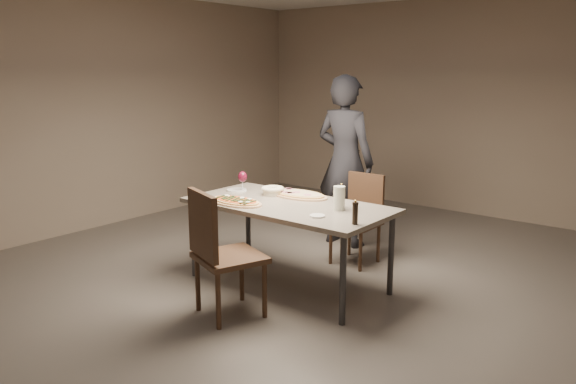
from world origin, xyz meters
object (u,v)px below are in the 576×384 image
Objects in this scene: zucchini_pizza at (236,201)px; carafe at (339,198)px; diner at (345,161)px; dining_table at (288,210)px; bread_basket at (273,190)px; chair_near at (218,247)px; chair_far at (360,213)px; ham_pizza at (298,194)px; pepper_mill_left at (341,196)px.

carafe reaches higher than zucchini_pizza.
zucchini_pizza is 1.62m from diner.
dining_table is 0.38m from bread_basket.
carafe is at bearing 120.28° from diner.
chair_near is (0.00, -0.85, -0.13)m from dining_table.
carafe is 1.47m from diner.
diner reaches higher than zucchini_pizza.
diner is at bearing 117.22° from chair_near.
diner is at bearing 111.28° from zucchini_pizza.
dining_table is at bearing 61.96° from zucchini_pizza.
bread_basket is at bearing 58.38° from chair_far.
diner reaches higher than dining_table.
bread_basket is at bearing 109.24° from zucchini_pizza.
bread_basket is at bearing 127.21° from chair_near.
dining_table is 2.99× the size of ham_pizza.
dining_table is 3.33× the size of zucchini_pizza.
bread_basket is (-0.32, 0.17, 0.10)m from dining_table.
diner is (-0.76, 1.25, 0.07)m from carafe.
zucchini_pizza is (-0.36, -0.28, 0.07)m from dining_table.
zucchini_pizza is 0.90× the size of ham_pizza.
carafe is at bearing 9.29° from dining_table.
zucchini_pizza is 0.70m from chair_near.
dining_table is 0.46m from zucchini_pizza.
ham_pizza is 3.01× the size of carafe.
dining_table is 8.99× the size of carafe.
pepper_mill_left reaches higher than zucchini_pizza.
carafe is (0.48, 0.08, 0.16)m from dining_table.
carafe reaches higher than chair_far.
zucchini_pizza is 0.92m from pepper_mill_left.
pepper_mill_left is 0.91m from chair_far.
ham_pizza is 0.76m from chair_far.
bread_basket is at bearing 151.78° from dining_table.
pepper_mill_left reaches higher than ham_pizza.
carafe is 0.20× the size of chair_near.
chair_far is at bearing 104.87° from chair_near.
chair_near is (0.10, -1.13, -0.20)m from ham_pizza.
dining_table is at bearing -170.71° from carafe.
bread_basket is at bearing 179.25° from pepper_mill_left.
chair_far is at bearing 137.59° from diner.
ham_pizza is (-0.10, 0.28, 0.07)m from dining_table.
ham_pizza is 0.33× the size of diner.
chair_far is at bearing 58.52° from bread_basket.
dining_table is at bearing 109.83° from chair_near.
chair_near is 1.14× the size of chair_far.
ham_pizza is at bearing 160.86° from carafe.
diner reaches higher than chair_far.
pepper_mill_left reaches higher than carafe.
carafe is 0.23× the size of chair_far.
ham_pizza is at bearing 98.79° from diner.
ham_pizza is 2.90× the size of pepper_mill_left.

